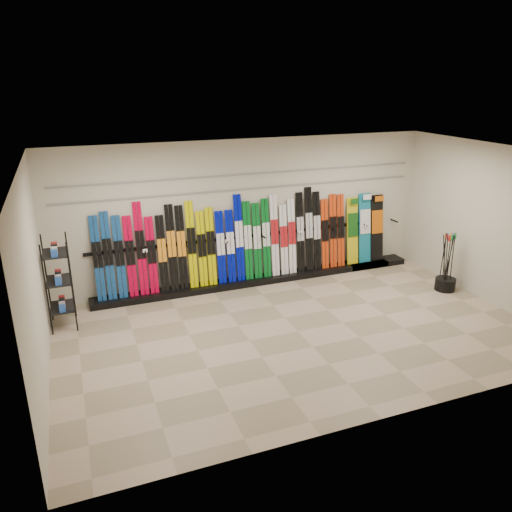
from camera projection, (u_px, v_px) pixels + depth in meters
name	position (u px, v px, depth m)	size (l,w,h in m)	color
floor	(298.00, 331.00, 8.60)	(8.00, 8.00, 0.00)	gray
back_wall	(248.00, 212.00, 10.29)	(8.00, 8.00, 0.00)	beige
left_wall	(34.00, 284.00, 6.75)	(5.00, 5.00, 0.00)	beige
right_wall	(491.00, 225.00, 9.44)	(5.00, 5.00, 0.00)	beige
ceiling	(304.00, 156.00, 7.59)	(8.00, 8.00, 0.00)	silver
ski_rack_base	(262.00, 279.00, 10.66)	(8.00, 0.40, 0.12)	black
skis	(230.00, 243.00, 10.20)	(5.37, 0.28, 1.81)	navy
snowboards	(365.00, 229.00, 11.31)	(0.94, 0.24, 1.57)	gold
accessory_rack	(59.00, 283.00, 8.56)	(0.40, 0.60, 1.62)	black
pole_bin	(445.00, 284.00, 10.25)	(0.41, 0.41, 0.25)	black
ski_poles	(447.00, 262.00, 10.10)	(0.33, 0.27, 1.18)	black
slatwall_rail_0	(248.00, 189.00, 10.10)	(7.60, 0.02, 0.03)	gray
slatwall_rail_1	(248.00, 174.00, 10.00)	(7.60, 0.02, 0.03)	gray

